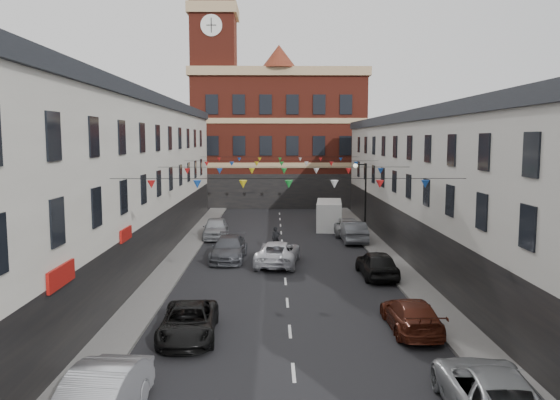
{
  "coord_description": "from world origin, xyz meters",
  "views": [
    {
      "loc": [
        -0.69,
        -29.77,
        7.89
      ],
      "look_at": [
        -0.21,
        7.26,
        3.78
      ],
      "focal_mm": 35.0,
      "sensor_mm": 36.0,
      "label": 1
    }
  ],
  "objects_px": {
    "car_right_b": "(491,392)",
    "car_right_d": "(377,264)",
    "car_left_c": "(189,322)",
    "car_left_d": "(229,249)",
    "street_lamp": "(363,189)",
    "car_left_e": "(216,228)",
    "moving_car": "(278,253)",
    "car_right_f": "(347,226)",
    "car_right_e": "(353,232)",
    "pedestrian": "(276,238)",
    "car_right_c": "(411,315)",
    "white_van": "(329,215)"
  },
  "relations": [
    {
      "from": "car_right_b",
      "to": "pedestrian",
      "type": "distance_m",
      "value": 24.62
    },
    {
      "from": "car_right_c",
      "to": "car_right_d",
      "type": "distance_m",
      "value": 8.83
    },
    {
      "from": "car_right_e",
      "to": "pedestrian",
      "type": "height_order",
      "value": "pedestrian"
    },
    {
      "from": "car_left_d",
      "to": "pedestrian",
      "type": "height_order",
      "value": "pedestrian"
    },
    {
      "from": "car_left_d",
      "to": "car_right_b",
      "type": "xyz_separation_m",
      "value": [
        9.1,
        -20.61,
        -0.0
      ]
    },
    {
      "from": "car_left_d",
      "to": "car_right_d",
      "type": "relative_size",
      "value": 1.14
    },
    {
      "from": "car_left_c",
      "to": "car_right_e",
      "type": "distance_m",
      "value": 22.55
    },
    {
      "from": "moving_car",
      "to": "white_van",
      "type": "bearing_deg",
      "value": -101.28
    },
    {
      "from": "car_left_c",
      "to": "white_van",
      "type": "bearing_deg",
      "value": 70.02
    },
    {
      "from": "car_left_d",
      "to": "car_right_d",
      "type": "distance_m",
      "value": 10.03
    },
    {
      "from": "car_left_d",
      "to": "car_right_d",
      "type": "bearing_deg",
      "value": -25.57
    },
    {
      "from": "car_left_e",
      "to": "car_right_e",
      "type": "height_order",
      "value": "car_left_e"
    },
    {
      "from": "white_van",
      "to": "car_left_d",
      "type": "bearing_deg",
      "value": -115.77
    },
    {
      "from": "car_right_c",
      "to": "pedestrian",
      "type": "distance_m",
      "value": 17.64
    },
    {
      "from": "car_left_c",
      "to": "car_right_d",
      "type": "relative_size",
      "value": 1.02
    },
    {
      "from": "street_lamp",
      "to": "white_van",
      "type": "relative_size",
      "value": 1.09
    },
    {
      "from": "car_left_c",
      "to": "pedestrian",
      "type": "xyz_separation_m",
      "value": [
        3.58,
        17.46,
        0.18
      ]
    },
    {
      "from": "car_right_b",
      "to": "white_van",
      "type": "xyz_separation_m",
      "value": [
        -1.2,
        33.31,
        0.46
      ]
    },
    {
      "from": "car_right_b",
      "to": "car_right_d",
      "type": "height_order",
      "value": "car_right_d"
    },
    {
      "from": "car_right_b",
      "to": "car_right_d",
      "type": "distance_m",
      "value": 15.95
    },
    {
      "from": "car_left_c",
      "to": "car_right_d",
      "type": "xyz_separation_m",
      "value": [
        9.35,
        9.52,
        0.13
      ]
    },
    {
      "from": "street_lamp",
      "to": "car_left_c",
      "type": "relative_size",
      "value": 1.27
    },
    {
      "from": "car_left_c",
      "to": "car_right_d",
      "type": "bearing_deg",
      "value": 42.83
    },
    {
      "from": "street_lamp",
      "to": "pedestrian",
      "type": "bearing_deg",
      "value": -143.53
    },
    {
      "from": "street_lamp",
      "to": "white_van",
      "type": "height_order",
      "value": "street_lamp"
    },
    {
      "from": "car_left_c",
      "to": "car_right_e",
      "type": "height_order",
      "value": "car_right_e"
    },
    {
      "from": "car_right_d",
      "to": "car_right_f",
      "type": "xyz_separation_m",
      "value": [
        0.22,
        14.3,
        -0.09
      ]
    },
    {
      "from": "car_left_d",
      "to": "car_right_f",
      "type": "distance_m",
      "value": 13.26
    },
    {
      "from": "car_left_c",
      "to": "car_left_d",
      "type": "distance_m",
      "value": 14.19
    },
    {
      "from": "car_right_c",
      "to": "car_right_d",
      "type": "relative_size",
      "value": 1.01
    },
    {
      "from": "car_left_c",
      "to": "car_right_b",
      "type": "height_order",
      "value": "car_right_b"
    },
    {
      "from": "car_right_b",
      "to": "pedestrian",
      "type": "bearing_deg",
      "value": -72.33
    },
    {
      "from": "car_right_b",
      "to": "car_right_c",
      "type": "relative_size",
      "value": 1.18
    },
    {
      "from": "car_left_d",
      "to": "moving_car",
      "type": "bearing_deg",
      "value": -20.47
    },
    {
      "from": "car_right_c",
      "to": "car_right_e",
      "type": "bearing_deg",
      "value": -91.56
    },
    {
      "from": "car_left_c",
      "to": "moving_car",
      "type": "height_order",
      "value": "moving_car"
    },
    {
      "from": "street_lamp",
      "to": "car_right_f",
      "type": "bearing_deg",
      "value": 132.24
    },
    {
      "from": "car_left_d",
      "to": "car_right_e",
      "type": "bearing_deg",
      "value": 36.57
    },
    {
      "from": "car_left_d",
      "to": "car_right_f",
      "type": "height_order",
      "value": "car_left_d"
    },
    {
      "from": "car_right_d",
      "to": "car_left_e",
      "type": "bearing_deg",
      "value": -52.0
    },
    {
      "from": "car_right_f",
      "to": "moving_car",
      "type": "distance_m",
      "value": 12.46
    },
    {
      "from": "car_left_e",
      "to": "moving_car",
      "type": "relative_size",
      "value": 0.9
    },
    {
      "from": "car_right_f",
      "to": "pedestrian",
      "type": "xyz_separation_m",
      "value": [
        -5.99,
        -6.36,
        0.13
      ]
    },
    {
      "from": "pedestrian",
      "to": "white_van",
      "type": "bearing_deg",
      "value": 46.31
    },
    {
      "from": "car_left_e",
      "to": "car_right_c",
      "type": "distance_m",
      "value": 23.79
    },
    {
      "from": "street_lamp",
      "to": "car_left_e",
      "type": "height_order",
      "value": "street_lamp"
    },
    {
      "from": "car_left_e",
      "to": "white_van",
      "type": "xyz_separation_m",
      "value": [
        9.59,
        4.74,
        0.4
      ]
    },
    {
      "from": "moving_car",
      "to": "pedestrian",
      "type": "height_order",
      "value": "pedestrian"
    },
    {
      "from": "car_right_e",
      "to": "pedestrian",
      "type": "bearing_deg",
      "value": 26.27
    },
    {
      "from": "car_right_b",
      "to": "car_right_d",
      "type": "xyz_separation_m",
      "value": [
        -0.22,
        15.95,
        0.02
      ]
    }
  ]
}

